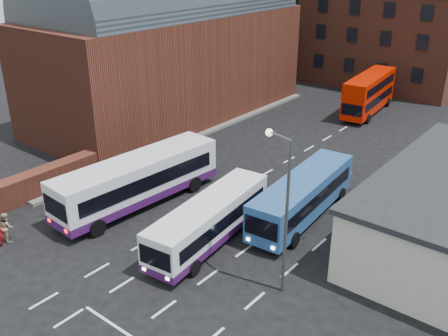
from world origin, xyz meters
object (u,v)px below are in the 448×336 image
Objects in this scene: bus_blue at (303,195)px; bus_red_double at (369,93)px; bus_white_inbound at (210,218)px; bus_white_outbound at (138,178)px; street_lamp at (283,201)px; pedestrian_beige at (6,227)px.

bus_red_double reaches higher than bus_blue.
bus_white_inbound is at bearing 60.64° from bus_blue.
street_lamp reaches higher than bus_white_outbound.
bus_blue is at bearing 111.73° from street_lamp.
bus_red_double is at bearing -87.95° from pedestrian_beige.
street_lamp is (12.13, -1.76, 3.00)m from bus_white_outbound.
bus_white_inbound is 0.98× the size of bus_red_double.
bus_red_double is at bearing -79.96° from bus_blue.
bus_white_inbound is 29.10m from bus_red_double.
bus_blue is (2.70, 5.78, 0.08)m from bus_white_inbound.
bus_white_outbound is 1.19× the size of bus_red_double.
bus_white_outbound is 1.22× the size of bus_white_inbound.
bus_red_double reaches higher than bus_white_outbound.
street_lamp is 4.54× the size of pedestrian_beige.
bus_red_double is 36.66m from pedestrian_beige.
bus_blue is 1.02× the size of bus_red_double.
bus_blue is 23.89m from bus_red_double.
bus_white_outbound is 6.73m from bus_white_inbound.
street_lamp is at bearing 162.17° from bus_white_inbound.
bus_white_inbound is 11.79m from pedestrian_beige.
pedestrian_beige is (-14.74, -6.12, -4.02)m from street_lamp.
bus_white_inbound is (6.69, -0.66, -0.36)m from bus_white_outbound.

